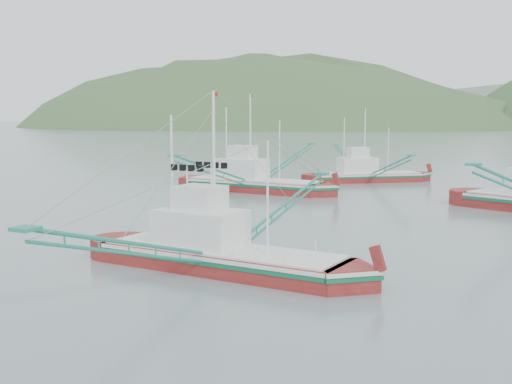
% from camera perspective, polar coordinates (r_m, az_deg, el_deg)
% --- Properties ---
extents(ground, '(1200.00, 1200.00, 0.00)m').
position_cam_1_polar(ground, '(33.46, -4.66, -6.55)').
color(ground, slate).
rests_on(ground, ground).
extents(main_boat, '(13.33, 23.78, 9.63)m').
position_cam_1_polar(main_boat, '(32.26, -3.39, -4.53)').
color(main_boat, maroon).
rests_on(main_boat, ground).
extents(bg_boat_left, '(14.74, 26.31, 10.65)m').
position_cam_1_polar(bg_boat_left, '(65.49, -0.31, 1.34)').
color(bg_boat_left, maroon).
rests_on(bg_boat_left, ground).
extents(bg_boat_far, '(17.75, 19.98, 9.26)m').
position_cam_1_polar(bg_boat_far, '(75.90, 9.84, 2.39)').
color(bg_boat_far, maroon).
rests_on(bg_boat_far, ground).
extents(headland_left, '(448.00, 308.00, 210.00)m').
position_cam_1_polar(headland_left, '(435.01, -0.18, 5.81)').
color(headland_left, '#38562C').
rests_on(headland_left, ground).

